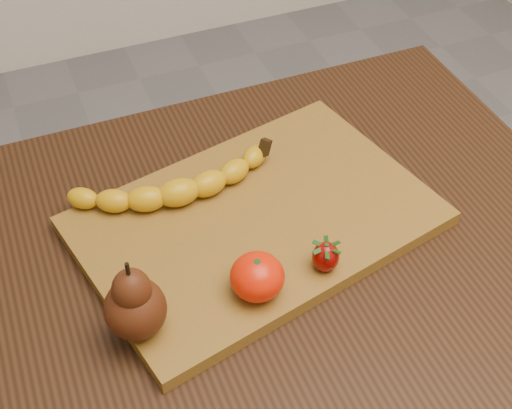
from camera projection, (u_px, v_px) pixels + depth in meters
name	position (u px, v px, depth m)	size (l,w,h in m)	color
table	(230.00, 313.00, 0.97)	(1.00, 0.70, 0.76)	black
cutting_board	(256.00, 221.00, 0.94)	(0.45, 0.30, 0.02)	brown
banana	(178.00, 192.00, 0.94)	(0.24, 0.06, 0.04)	#D09B09
pear	(133.00, 298.00, 0.77)	(0.07, 0.07, 0.11)	#471E0B
mandarin	(257.00, 277.00, 0.83)	(0.06, 0.06, 0.05)	red
strawberry	(326.00, 256.00, 0.86)	(0.03, 0.03, 0.04)	#7E0503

